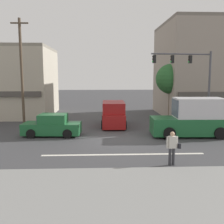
{
  "coord_description": "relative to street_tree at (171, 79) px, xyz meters",
  "views": [
    {
      "loc": [
        -1.22,
        -17.46,
        4.36
      ],
      "look_at": [
        -0.4,
        2.0,
        1.6
      ],
      "focal_mm": 42.0,
      "sensor_mm": 36.0,
      "label": 1
    }
  ],
  "objects": [
    {
      "name": "utility_pole_near_left",
      "position": [
        -13.17,
        -3.16,
        0.62
      ],
      "size": [
        1.4,
        0.22,
        8.85
      ],
      "color": "brown",
      "rests_on": "ground"
    },
    {
      "name": "traffic_light_mast",
      "position": [
        0.57,
        -4.71,
        0.34
      ],
      "size": [
        4.87,
        0.71,
        6.2
      ],
      "color": "#47474C",
      "rests_on": "ground"
    },
    {
      "name": "pedestrian_foreground_with_bag",
      "position": [
        -3.27,
        -12.89,
        -3.01
      ],
      "size": [
        0.68,
        0.29,
        1.67
      ],
      "color": "#333338",
      "rests_on": "ground"
    },
    {
      "name": "street_tree",
      "position": [
        0.0,
        0.0,
        0.0
      ],
      "size": [
        2.88,
        2.88,
        5.43
      ],
      "color": "#4C3823",
      "rests_on": "ground"
    },
    {
      "name": "van_crossing_center",
      "position": [
        -5.65,
        -2.9,
        -2.95
      ],
      "size": [
        2.12,
        4.64,
        2.11
      ],
      "color": "maroon",
      "rests_on": "ground"
    },
    {
      "name": "sedan_parked_curbside",
      "position": [
        -10.25,
        -6.3,
        -3.25
      ],
      "size": [
        4.2,
        2.07,
        1.58
      ],
      "color": "#1E6033",
      "rests_on": "ground"
    },
    {
      "name": "ground_plane",
      "position": [
        -5.5,
        -7.58,
        -3.96
      ],
      "size": [
        120.0,
        120.0,
        0.0
      ],
      "primitive_type": "plane",
      "color": "#3D3D3F"
    },
    {
      "name": "building_left_block",
      "position": [
        -17.4,
        3.8,
        -0.32
      ],
      "size": [
        10.76,
        8.5,
        7.27
      ],
      "color": "#B7AD99",
      "rests_on": "ground"
    },
    {
      "name": "box_truck_waiting_far",
      "position": [
        -0.1,
        -6.88,
        -2.7
      ],
      "size": [
        5.66,
        2.37,
        2.75
      ],
      "color": "#1E6033",
      "rests_on": "ground"
    },
    {
      "name": "lane_marking_stripe",
      "position": [
        -5.5,
        -11.08,
        -3.95
      ],
      "size": [
        9.0,
        0.24,
        0.01
      ],
      "primitive_type": "cube",
      "color": "silver",
      "rests_on": "ground"
    },
    {
      "name": "sidewalk_curb",
      "position": [
        -5.5,
        -16.08,
        -3.88
      ],
      "size": [
        40.0,
        5.0,
        0.16
      ],
      "primitive_type": "cube",
      "color": "gray",
      "rests_on": "ground"
    }
  ]
}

